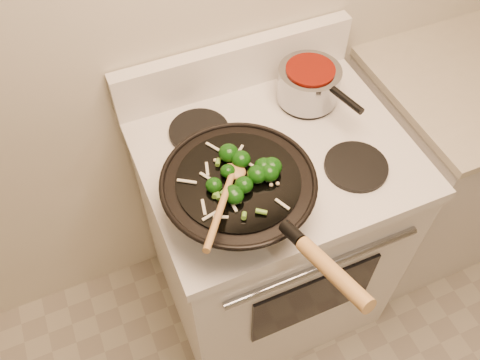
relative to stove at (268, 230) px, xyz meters
name	(u,v)px	position (x,y,z in m)	size (l,w,h in m)	color
stove	(268,230)	(0.00, 0.00, 0.00)	(0.78, 0.67, 1.08)	white
counter_unit	(450,159)	(0.83, 0.03, -0.01)	(0.75, 0.62, 0.91)	silver
wok	(239,193)	(-0.18, -0.16, 0.53)	(0.39, 0.65, 0.25)	black
stirfry	(246,174)	(-0.16, -0.16, 0.60)	(0.25, 0.27, 0.05)	#0D3B09
wooden_spoon	(226,192)	(-0.23, -0.20, 0.61)	(0.20, 0.26, 0.08)	#B08045
saucepan	(309,83)	(0.18, 0.15, 0.52)	(0.19, 0.30, 0.11)	gray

